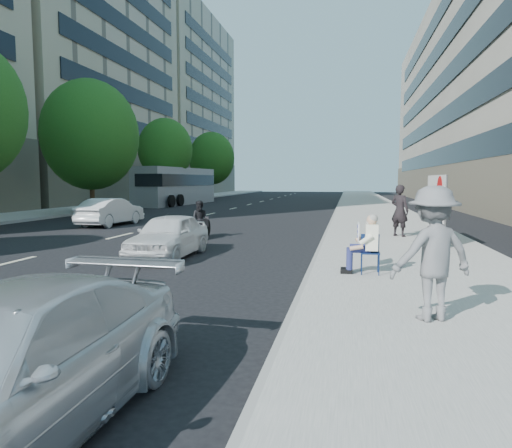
% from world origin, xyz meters
% --- Properties ---
extents(ground, '(160.00, 160.00, 0.00)m').
position_xyz_m(ground, '(0.00, 0.00, 0.00)').
color(ground, black).
rests_on(ground, ground).
extents(near_sidewalk, '(5.00, 120.00, 0.15)m').
position_xyz_m(near_sidewalk, '(4.00, 20.00, 0.07)').
color(near_sidewalk, gray).
rests_on(near_sidewalk, ground).
extents(far_sidewalk, '(4.50, 120.00, 0.15)m').
position_xyz_m(far_sidewalk, '(-16.75, 20.00, 0.07)').
color(far_sidewalk, gray).
rests_on(far_sidewalk, ground).
extents(far_bldg_mid, '(22.00, 26.00, 34.00)m').
position_xyz_m(far_bldg_mid, '(-30.00, 34.00, 17.00)').
color(far_bldg_mid, '#BEAB8F').
rests_on(far_bldg_mid, ground).
extents(far_bldg_north, '(22.00, 28.00, 28.00)m').
position_xyz_m(far_bldg_north, '(-30.00, 62.00, 14.00)').
color(far_bldg_north, '#BEAB8F').
rests_on(far_bldg_north, ground).
extents(tree_far_c, '(6.00, 6.00, 8.47)m').
position_xyz_m(tree_far_c, '(-13.70, 18.00, 5.02)').
color(tree_far_c, '#382616').
rests_on(tree_far_c, ground).
extents(tree_far_d, '(4.80, 4.80, 7.65)m').
position_xyz_m(tree_far_d, '(-13.70, 30.00, 4.89)').
color(tree_far_d, '#382616').
rests_on(tree_far_d, ground).
extents(tree_far_e, '(5.40, 5.40, 7.89)m').
position_xyz_m(tree_far_e, '(-13.70, 44.00, 4.78)').
color(tree_far_e, '#382616').
rests_on(tree_far_e, ground).
extents(seated_protester, '(0.83, 1.11, 1.31)m').
position_xyz_m(seated_protester, '(2.66, 1.75, 0.87)').
color(seated_protester, navy).
rests_on(seated_protester, near_sidewalk).
extents(jogger, '(1.45, 1.17, 1.96)m').
position_xyz_m(jogger, '(3.50, -1.49, 1.13)').
color(jogger, slate).
rests_on(jogger, near_sidewalk).
extents(pedestrian_woman, '(0.82, 0.77, 1.88)m').
position_xyz_m(pedestrian_woman, '(4.13, 8.83, 1.09)').
color(pedestrian_woman, black).
rests_on(pedestrian_woman, near_sidewalk).
extents(protest_banner, '(0.08, 3.06, 2.20)m').
position_xyz_m(protest_banner, '(5.09, 7.35, 1.40)').
color(protest_banner, '#4C4C4C').
rests_on(protest_banner, near_sidewalk).
extents(parked_sedan, '(1.92, 4.41, 1.26)m').
position_xyz_m(parked_sedan, '(-0.50, -5.26, 0.63)').
color(parked_sedan, silver).
rests_on(parked_sedan, ground).
extents(white_sedan_near, '(1.48, 3.65, 1.24)m').
position_xyz_m(white_sedan_near, '(-2.70, 3.71, 0.62)').
color(white_sedan_near, white).
rests_on(white_sedan_near, ground).
extents(white_sedan_mid, '(1.65, 4.10, 1.33)m').
position_xyz_m(white_sedan_mid, '(-9.03, 11.87, 0.66)').
color(white_sedan_mid, silver).
rests_on(white_sedan_mid, ground).
extents(motorcycle, '(0.72, 2.05, 1.42)m').
position_xyz_m(motorcycle, '(-3.16, 7.96, 0.64)').
color(motorcycle, black).
rests_on(motorcycle, ground).
extents(bus, '(3.51, 12.22, 3.30)m').
position_xyz_m(bus, '(-13.00, 30.90, 1.64)').
color(bus, gray).
rests_on(bus, ground).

